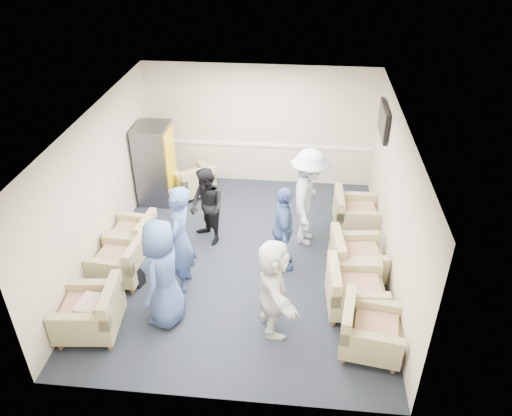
# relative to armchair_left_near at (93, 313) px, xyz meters

# --- Properties ---
(floor) EXTENTS (6.00, 6.00, 0.00)m
(floor) POSITION_rel_armchair_left_near_xyz_m (2.01, 1.98, -0.35)
(floor) COLOR black
(floor) RESTS_ON ground
(ceiling) EXTENTS (6.00, 6.00, 0.00)m
(ceiling) POSITION_rel_armchair_left_near_xyz_m (2.01, 1.98, 2.35)
(ceiling) COLOR white
(ceiling) RESTS_ON back_wall
(back_wall) EXTENTS (5.00, 0.02, 2.70)m
(back_wall) POSITION_rel_armchair_left_near_xyz_m (2.01, 4.98, 1.00)
(back_wall) COLOR beige
(back_wall) RESTS_ON floor
(front_wall) EXTENTS (5.00, 0.02, 2.70)m
(front_wall) POSITION_rel_armchair_left_near_xyz_m (2.01, -1.02, 1.00)
(front_wall) COLOR beige
(front_wall) RESTS_ON floor
(left_wall) EXTENTS (0.02, 6.00, 2.70)m
(left_wall) POSITION_rel_armchair_left_near_xyz_m (-0.49, 1.98, 1.00)
(left_wall) COLOR beige
(left_wall) RESTS_ON floor
(right_wall) EXTENTS (0.02, 6.00, 2.70)m
(right_wall) POSITION_rel_armchair_left_near_xyz_m (4.51, 1.98, 1.00)
(right_wall) COLOR beige
(right_wall) RESTS_ON floor
(chair_rail) EXTENTS (4.98, 0.04, 0.06)m
(chair_rail) POSITION_rel_armchair_left_near_xyz_m (2.01, 4.96, 0.55)
(chair_rail) COLOR white
(chair_rail) RESTS_ON back_wall
(tv) EXTENTS (0.10, 1.00, 0.58)m
(tv) POSITION_rel_armchair_left_near_xyz_m (4.45, 3.78, 1.69)
(tv) COLOR black
(tv) RESTS_ON right_wall
(armchair_left_near) EXTENTS (0.96, 0.96, 0.71)m
(armchair_left_near) POSITION_rel_armchair_left_near_xyz_m (0.00, 0.00, 0.00)
(armchair_left_near) COLOR tan
(armchair_left_near) RESTS_ON floor
(armchair_left_mid) EXTENTS (0.90, 0.90, 0.67)m
(armchair_left_mid) POSITION_rel_armchair_left_near_xyz_m (0.03, 1.25, -0.02)
(armchair_left_mid) COLOR tan
(armchair_left_mid) RESTS_ON floor
(armchair_left_far) EXTENTS (0.85, 0.85, 0.62)m
(armchair_left_far) POSITION_rel_armchair_left_near_xyz_m (-0.02, 2.06, -0.05)
(armchair_left_far) COLOR tan
(armchair_left_far) RESTS_ON floor
(armchair_right_near) EXTENTS (0.97, 0.97, 0.68)m
(armchair_right_near) POSITION_rel_armchair_left_near_xyz_m (4.03, 0.06, -0.01)
(armchair_right_near) COLOR tan
(armchair_right_near) RESTS_ON floor
(armchair_right_midnear) EXTENTS (0.94, 0.94, 0.71)m
(armchair_right_midnear) POSITION_rel_armchair_left_near_xyz_m (3.86, 0.86, -0.00)
(armchair_right_midnear) COLOR tan
(armchair_right_midnear) RESTS_ON floor
(armchair_right_midfar) EXTENTS (0.96, 0.96, 0.69)m
(armchair_right_midfar) POSITION_rel_armchair_left_near_xyz_m (3.95, 1.74, -0.01)
(armchair_right_midfar) COLOR tan
(armchair_right_midfar) RESTS_ON floor
(armchair_right_far) EXTENTS (0.88, 0.88, 0.68)m
(armchair_right_far) POSITION_rel_armchair_left_near_xyz_m (4.02, 3.14, -0.01)
(armchair_right_far) COLOR tan
(armchair_right_far) RESTS_ON floor
(armchair_corner) EXTENTS (1.09, 1.09, 0.63)m
(armchair_corner) POSITION_rel_armchair_left_near_xyz_m (0.66, 4.17, -0.04)
(armchair_corner) COLOR tan
(armchair_corner) RESTS_ON floor
(vending_machine) EXTENTS (0.69, 0.81, 1.70)m
(vending_machine) POSITION_rel_armchair_left_near_xyz_m (-0.08, 3.92, 0.50)
(vending_machine) COLOR #53545B
(vending_machine) RESTS_ON floor
(backpack) EXTENTS (0.32, 0.27, 0.46)m
(backpack) POSITION_rel_armchair_left_near_xyz_m (0.28, 1.11, -0.12)
(backpack) COLOR black
(backpack) RESTS_ON floor
(pillow) EXTENTS (0.36, 0.45, 0.12)m
(pillow) POSITION_rel_armchair_left_near_xyz_m (-0.01, -0.01, 0.18)
(pillow) COLOR beige
(pillow) RESTS_ON armchair_left_near
(person_front_left) EXTENTS (0.70, 0.95, 1.78)m
(person_front_left) POSITION_rel_armchair_left_near_xyz_m (1.02, 0.37, 0.54)
(person_front_left) COLOR #39518A
(person_front_left) RESTS_ON floor
(person_mid_left) EXTENTS (0.45, 0.69, 1.89)m
(person_mid_left) POSITION_rel_armchair_left_near_xyz_m (1.09, 1.15, 0.59)
(person_mid_left) COLOR #39518A
(person_mid_left) RESTS_ON floor
(person_back_left) EXTENTS (0.92, 0.93, 1.51)m
(person_back_left) POSITION_rel_armchair_left_near_xyz_m (1.28, 2.49, 0.40)
(person_back_left) COLOR black
(person_back_left) RESTS_ON floor
(person_back_right) EXTENTS (0.84, 1.30, 1.90)m
(person_back_right) POSITION_rel_armchair_left_near_xyz_m (3.13, 2.67, 0.60)
(person_back_right) COLOR silver
(person_back_right) RESTS_ON floor
(person_mid_right) EXTENTS (0.50, 0.97, 1.58)m
(person_mid_right) POSITION_rel_armchair_left_near_xyz_m (2.72, 1.84, 0.44)
(person_mid_right) COLOR #39518A
(person_mid_right) RESTS_ON floor
(person_front_right) EXTENTS (0.82, 1.55, 1.59)m
(person_front_right) POSITION_rel_armchair_left_near_xyz_m (2.65, 0.34, 0.44)
(person_front_right) COLOR white
(person_front_right) RESTS_ON floor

